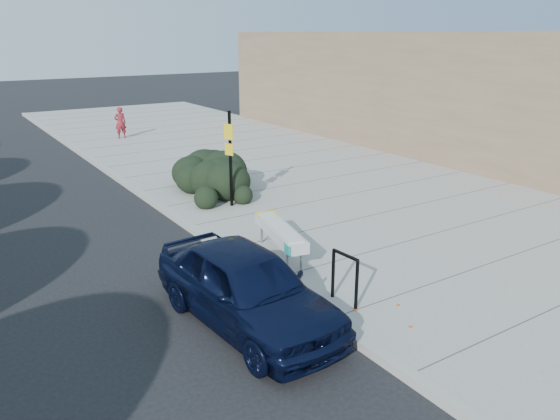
# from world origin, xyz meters

# --- Properties ---
(ground) EXTENTS (120.00, 120.00, 0.00)m
(ground) POSITION_xyz_m (0.00, 0.00, 0.00)
(ground) COLOR black
(ground) RESTS_ON ground
(sidewalk_near) EXTENTS (11.20, 50.00, 0.15)m
(sidewalk_near) POSITION_xyz_m (5.60, 5.00, 0.07)
(sidewalk_near) COLOR gray
(sidewalk_near) RESTS_ON ground
(curb_near) EXTENTS (0.22, 50.00, 0.17)m
(curb_near) POSITION_xyz_m (0.00, 5.00, 0.08)
(curb_near) COLOR #9E9E99
(curb_near) RESTS_ON ground
(building_near) EXTENTS (6.00, 36.00, 5.00)m
(building_near) POSITION_xyz_m (14.00, 3.00, 2.65)
(building_near) COLOR brown
(building_near) RESTS_ON sidewalk_near
(bench) EXTENTS (1.05, 2.43, 0.72)m
(bench) POSITION_xyz_m (0.88, 1.00, 0.72)
(bench) COLOR gray
(bench) RESTS_ON sidewalk_near
(bike_rack) EXTENTS (0.12, 0.70, 1.02)m
(bike_rack) POSITION_xyz_m (0.60, -1.64, 0.76)
(bike_rack) COLOR black
(bike_rack) RESTS_ON sidewalk_near
(sign_post) EXTENTS (0.16, 0.31, 2.83)m
(sign_post) POSITION_xyz_m (1.75, 4.99, 1.75)
(sign_post) COLOR black
(sign_post) RESTS_ON sidewalk_near
(hedge) EXTENTS (2.97, 4.47, 1.54)m
(hedge) POSITION_xyz_m (1.97, 7.00, 0.92)
(hedge) COLOR black
(hedge) RESTS_ON sidewalk_near
(sedan_navy) EXTENTS (2.07, 4.47, 1.48)m
(sedan_navy) POSITION_xyz_m (-1.22, -1.08, 0.74)
(sedan_navy) COLOR black
(sedan_navy) RESTS_ON ground
(pedestrian) EXTENTS (0.59, 0.41, 1.53)m
(pedestrian) POSITION_xyz_m (2.50, 17.72, 0.91)
(pedestrian) COLOR maroon
(pedestrian) RESTS_ON sidewalk_near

